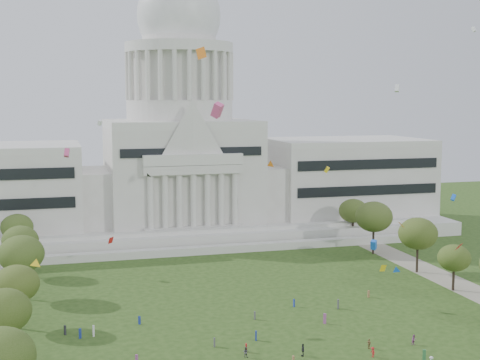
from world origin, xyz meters
TOP-DOWN VIEW (x-y plane):
  - capitol at (0.00, 113.59)m, footprint 160.00×64.50m
  - path_right at (48.00, 30.00)m, footprint 8.00×160.00m
  - row_tree_l_1 at (-44.07, -2.96)m, footprint 8.86×8.86m
  - row_tree_l_2 at (-45.04, 17.30)m, footprint 8.42×8.42m
  - row_tree_l_3 at (-44.09, 33.92)m, footprint 8.12×8.12m
  - row_tree_r_3 at (44.40, 34.48)m, footprint 7.01×7.01m
  - row_tree_l_4 at (-44.08, 52.42)m, footprint 9.29×9.29m
  - row_tree_r_4 at (44.76, 50.04)m, footprint 9.19×9.19m
  - row_tree_l_5 at (-45.22, 71.01)m, footprint 8.33×8.33m
  - row_tree_r_5 at (43.49, 70.19)m, footprint 9.82×9.82m
  - row_tree_l_6 at (-46.87, 89.14)m, footprint 8.19×8.19m
  - row_tree_r_6 at (45.96, 88.13)m, footprint 8.42×8.42m
  - person_2 at (19.86, 8.07)m, footprint 0.96×0.71m
  - person_3 at (10.83, 5.08)m, footprint 0.63×1.11m
  - person_4 at (0.29, 8.40)m, footprint 0.91×1.30m
  - person_8 at (-8.62, 10.38)m, footprint 0.97×0.85m
  - person_10 at (11.89, 8.48)m, footprint 0.79×1.09m
  - distant_crowd at (-11.48, 14.54)m, footprint 63.89×37.49m
  - kite_swarm at (2.34, 8.82)m, footprint 86.33×102.24m

SIDE VIEW (x-z plane):
  - path_right at x=48.00m, z-range 0.00..0.04m
  - person_3 at x=10.83m, z-range 0.00..1.67m
  - person_10 at x=11.89m, z-range 0.00..1.67m
  - person_8 at x=-8.62m, z-range 0.00..1.70m
  - distant_crowd at x=-11.48m, z-range -0.10..1.84m
  - person_2 at x=19.86m, z-range 0.00..1.77m
  - person_4 at x=0.29m, z-range 0.00..2.02m
  - row_tree_r_3 at x=44.40m, z-range 2.09..12.07m
  - row_tree_l_3 at x=-44.09m, z-range 2.43..13.98m
  - row_tree_l_6 at x=-46.87m, z-range 2.45..14.09m
  - row_tree_l_5 at x=-45.22m, z-range 2.49..14.34m
  - row_tree_r_6 at x=45.96m, z-range 2.52..14.49m
  - row_tree_l_2 at x=-45.04m, z-range 2.52..14.49m
  - row_tree_l_1 at x=-44.07m, z-range 2.65..15.25m
  - row_tree_r_4 at x=44.76m, z-range 2.76..15.82m
  - row_tree_l_4 at x=-44.08m, z-range 2.79..16.00m
  - row_tree_r_5 at x=43.49m, z-range 2.95..16.91m
  - capitol at x=0.00m, z-range -23.35..67.95m
  - kite_swarm at x=2.34m, z-range -1.68..61.15m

